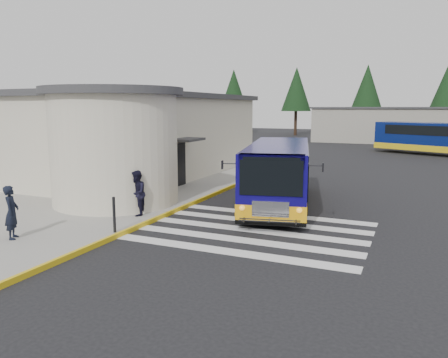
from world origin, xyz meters
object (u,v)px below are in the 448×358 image
at_px(transit_bus, 278,176).
at_px(bollard, 114,215).
at_px(pedestrian_a, 12,212).
at_px(pedestrian_b, 137,193).
at_px(far_bus_a, 431,137).

bearing_deg(transit_bus, bollard, -130.95).
distance_m(pedestrian_a, bollard, 3.05).
height_order(pedestrian_b, bollard, pedestrian_b).
xyz_separation_m(pedestrian_b, far_bus_a, (10.61, 29.40, 0.57)).
height_order(pedestrian_a, far_bus_a, far_bus_a).
bearing_deg(pedestrian_b, far_bus_a, 133.54).
bearing_deg(transit_bus, pedestrian_a, -138.28).
bearing_deg(pedestrian_b, transit_bus, 110.56).
relative_size(bollard, far_bus_a, 0.12).
height_order(transit_bus, far_bus_a, far_bus_a).
relative_size(pedestrian_a, far_bus_a, 0.17).
relative_size(pedestrian_b, far_bus_a, 0.18).
height_order(transit_bus, pedestrian_a, transit_bus).
xyz_separation_m(pedestrian_b, bollard, (0.63, -2.18, -0.26)).
xyz_separation_m(pedestrian_a, far_bus_a, (12.42, 33.38, 0.59)).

